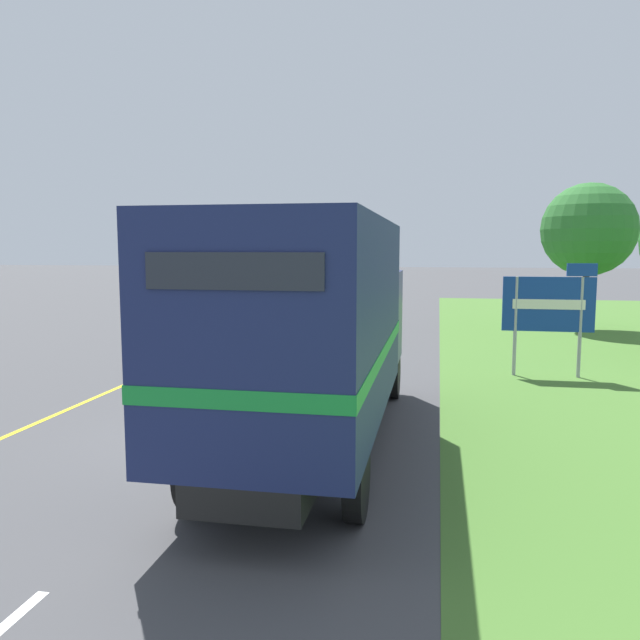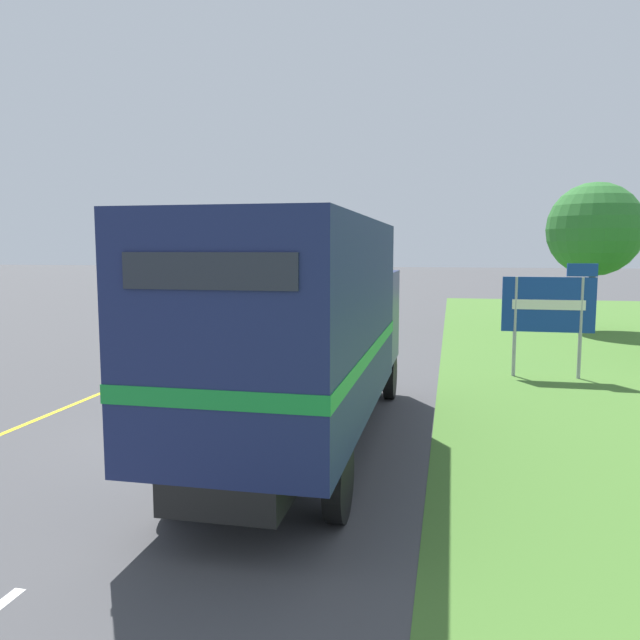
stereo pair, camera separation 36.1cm
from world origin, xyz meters
TOP-DOWN VIEW (x-y plane):
  - ground_plane at (0.00, 0.00)m, footprint 200.00×200.00m
  - edge_line_yellow at (-3.70, 8.46)m, footprint 0.12×46.59m
  - centre_dash_near at (0.00, 0.41)m, footprint 0.12×2.60m
  - centre_dash_mid_a at (0.00, 7.01)m, footprint 0.12×2.60m
  - centre_dash_mid_b at (0.00, 13.61)m, footprint 0.12×2.60m
  - centre_dash_far at (0.00, 20.21)m, footprint 0.12×2.60m
  - centre_dash_farthest at (0.00, 26.81)m, footprint 0.12×2.60m
  - horse_trailer_truck at (1.69, -0.31)m, footprint 2.39×8.42m
  - lead_car_white at (-1.87, 15.07)m, footprint 1.80×4.05m
  - highway_sign at (6.39, 6.54)m, footprint 2.24×0.09m
  - roadside_tree_mid at (9.38, 16.43)m, footprint 3.65×3.65m

SIDE VIEW (x-z plane):
  - ground_plane at x=0.00m, z-range 0.00..0.00m
  - edge_line_yellow at x=-3.70m, z-range 0.00..0.01m
  - centre_dash_near at x=0.00m, z-range 0.00..0.01m
  - centre_dash_mid_a at x=0.00m, z-range 0.00..0.01m
  - centre_dash_mid_b at x=0.00m, z-range 0.00..0.01m
  - centre_dash_far at x=0.00m, z-range 0.00..0.01m
  - centre_dash_farthest at x=0.00m, z-range 0.00..0.01m
  - lead_car_white at x=-1.87m, z-range 0.00..1.98m
  - highway_sign at x=6.39m, z-range 0.36..3.23m
  - horse_trailer_truck at x=1.69m, z-range 0.20..3.86m
  - roadside_tree_mid at x=9.38m, z-range 1.07..6.88m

